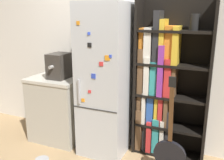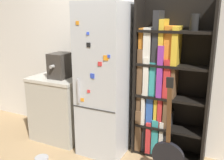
{
  "view_description": "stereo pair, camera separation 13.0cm",
  "coord_description": "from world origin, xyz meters",
  "px_view_note": "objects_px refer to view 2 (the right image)",
  "views": [
    {
      "loc": [
        1.28,
        -2.67,
        1.77
      ],
      "look_at": [
        0.06,
        0.15,
        0.95
      ],
      "focal_mm": 40.0,
      "sensor_mm": 36.0,
      "label": 1
    },
    {
      "loc": [
        1.4,
        -2.61,
        1.77
      ],
      "look_at": [
        0.06,
        0.15,
        0.95
      ],
      "focal_mm": 40.0,
      "sensor_mm": 36.0,
      "label": 2
    }
  ],
  "objects_px": {
    "pet_bowl": "(42,159)",
    "bookshelf": "(163,86)",
    "refrigerator": "(106,80)",
    "espresso_machine": "(61,65)"
  },
  "relations": [
    {
      "from": "espresso_machine",
      "to": "pet_bowl",
      "type": "xyz_separation_m",
      "value": [
        0.1,
        -0.61,
        -1.06
      ]
    },
    {
      "from": "pet_bowl",
      "to": "bookshelf",
      "type": "bearing_deg",
      "value": 33.19
    },
    {
      "from": "refrigerator",
      "to": "espresso_machine",
      "type": "xyz_separation_m",
      "value": [
        -0.69,
        -0.03,
        0.13
      ]
    },
    {
      "from": "refrigerator",
      "to": "bookshelf",
      "type": "xyz_separation_m",
      "value": [
        0.69,
        0.2,
        -0.04
      ]
    },
    {
      "from": "refrigerator",
      "to": "espresso_machine",
      "type": "height_order",
      "value": "refrigerator"
    },
    {
      "from": "bookshelf",
      "to": "espresso_machine",
      "type": "distance_m",
      "value": 1.41
    },
    {
      "from": "bookshelf",
      "to": "pet_bowl",
      "type": "relative_size",
      "value": 11.39
    },
    {
      "from": "refrigerator",
      "to": "espresso_machine",
      "type": "relative_size",
      "value": 5.2
    },
    {
      "from": "refrigerator",
      "to": "espresso_machine",
      "type": "distance_m",
      "value": 0.7
    },
    {
      "from": "refrigerator",
      "to": "pet_bowl",
      "type": "xyz_separation_m",
      "value": [
        -0.59,
        -0.64,
        -0.93
      ]
    }
  ]
}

